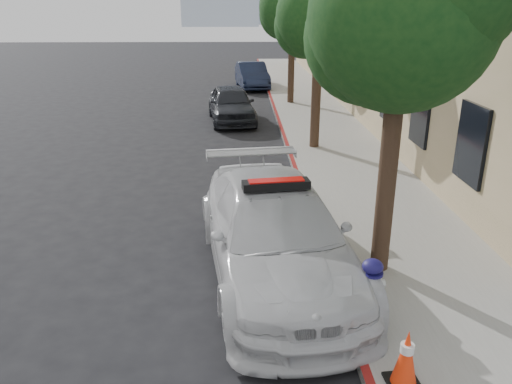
{
  "coord_description": "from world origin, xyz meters",
  "views": [
    {
      "loc": [
        0.54,
        -9.57,
        4.38
      ],
      "look_at": [
        0.82,
        -0.48,
        1.0
      ],
      "focal_mm": 35.0,
      "sensor_mm": 36.0,
      "label": 1
    }
  ],
  "objects_px": {
    "parked_car_mid": "(231,104)",
    "fire_hydrant": "(370,290)",
    "traffic_cone": "(406,358)",
    "parked_car_far": "(252,75)",
    "police_car": "(275,233)"
  },
  "relations": [
    {
      "from": "parked_car_mid",
      "to": "fire_hydrant",
      "type": "bearing_deg",
      "value": -88.02
    },
    {
      "from": "parked_car_mid",
      "to": "traffic_cone",
      "type": "height_order",
      "value": "parked_car_mid"
    },
    {
      "from": "parked_car_far",
      "to": "parked_car_mid",
      "type": "bearing_deg",
      "value": -103.39
    },
    {
      "from": "police_car",
      "to": "parked_car_far",
      "type": "height_order",
      "value": "police_car"
    },
    {
      "from": "police_car",
      "to": "parked_car_mid",
      "type": "distance_m",
      "value": 12.46
    },
    {
      "from": "fire_hydrant",
      "to": "parked_car_far",
      "type": "bearing_deg",
      "value": 90.19
    },
    {
      "from": "parked_car_far",
      "to": "fire_hydrant",
      "type": "bearing_deg",
      "value": -93.87
    },
    {
      "from": "parked_car_far",
      "to": "traffic_cone",
      "type": "relative_size",
      "value": 5.78
    },
    {
      "from": "parked_car_mid",
      "to": "fire_hydrant",
      "type": "distance_m",
      "value": 14.14
    },
    {
      "from": "police_car",
      "to": "parked_car_far",
      "type": "bearing_deg",
      "value": 81.96
    },
    {
      "from": "parked_car_far",
      "to": "traffic_cone",
      "type": "xyz_separation_m",
      "value": [
        1.24,
        -24.23,
        -0.19
      ]
    },
    {
      "from": "police_car",
      "to": "parked_car_mid",
      "type": "height_order",
      "value": "police_car"
    },
    {
      "from": "police_car",
      "to": "traffic_cone",
      "type": "xyz_separation_m",
      "value": [
        1.34,
        -2.88,
        -0.29
      ]
    },
    {
      "from": "police_car",
      "to": "parked_car_far",
      "type": "distance_m",
      "value": 21.34
    },
    {
      "from": "police_car",
      "to": "fire_hydrant",
      "type": "height_order",
      "value": "police_car"
    }
  ]
}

